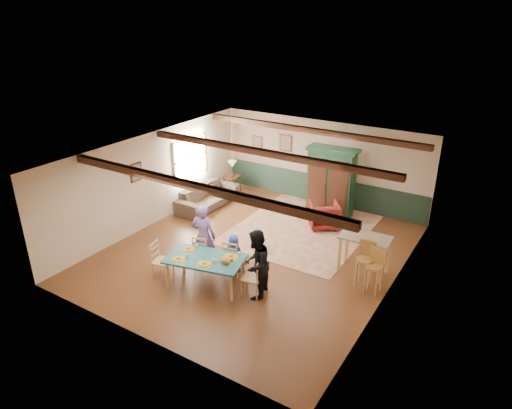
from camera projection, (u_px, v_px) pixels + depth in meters
The scene contains 35 objects.
floor at pixel (255, 252), 11.96m from camera, with size 8.00×8.00×0.00m, color #522C17.
wall_back at pixel (322, 162), 14.53m from camera, with size 7.00×0.02×2.70m, color beige.
wall_left at pixel (152, 179), 13.12m from camera, with size 0.02×8.00×2.70m, color beige.
wall_right at pixel (394, 240), 9.72m from camera, with size 0.02×8.00×2.70m, color beige.
ceiling at pixel (255, 153), 10.88m from camera, with size 7.00×8.00×0.02m, color white.
wainscot_back at pixel (320, 189), 14.88m from camera, with size 6.95×0.03×0.90m, color #1C3326.
ceiling_beam_front at pixel (194, 186), 9.13m from camera, with size 6.95×0.16×0.16m, color black.
ceiling_beam_mid at pixel (264, 153), 11.23m from camera, with size 6.95×0.16×0.16m, color black.
ceiling_beam_back at pixel (310, 130), 13.25m from camera, with size 6.95×0.16×0.16m, color black.
window_left at pixel (190, 157), 14.35m from camera, with size 0.06×1.60×1.30m, color white, non-canonical shape.
picture_left_wall at pixel (136, 172), 12.48m from camera, with size 0.04×0.42×0.52m, color gray, non-canonical shape.
picture_back_a at pixel (286, 143), 14.96m from camera, with size 0.45×0.04×0.55m, color gray, non-canonical shape.
picture_back_b at pixel (257, 143), 15.56m from camera, with size 0.38×0.04×0.48m, color gray, non-canonical shape.
dining_table at pixel (206, 272), 10.38m from camera, with size 1.74×0.97×0.72m, color #1F6463, non-canonical shape.
dining_chair_far_left at pixel (203, 251), 11.06m from camera, with size 0.41×0.43×0.92m, color tan, non-canonical shape.
dining_chair_far_right at pixel (233, 256), 10.84m from camera, with size 0.41×0.43×0.92m, color tan, non-canonical shape.
dining_chair_end_left at pixel (162, 260), 10.67m from camera, with size 0.41×0.43×0.92m, color tan, non-canonical shape.
dining_chair_end_right at pixel (252, 277), 10.02m from camera, with size 0.41×0.43×0.92m, color tan, non-canonical shape.
person_man at pixel (204, 236), 10.98m from camera, with size 0.61×0.40×1.67m, color #785796.
person_woman at pixel (256, 264), 9.86m from camera, with size 0.77×0.60×1.59m, color black.
person_child at pixel (234, 254), 10.89m from camera, with size 0.47×0.31×0.97m, color #27399F.
cat at pixel (225, 261), 9.96m from camera, with size 0.35×0.14×0.17m, color #BF7221, non-canonical shape.
place_setting_near_left at pixel (179, 257), 10.17m from camera, with size 0.39×0.29×0.11m, color gold, non-canonical shape.
place_setting_near_center at pixel (204, 262), 9.98m from camera, with size 0.39×0.29×0.11m, color gold, non-canonical shape.
place_setting_far_left at pixel (188, 247), 10.58m from camera, with size 0.39×0.29×0.11m, color gold, non-canonical shape.
place_setting_far_right at pixel (231, 255), 10.27m from camera, with size 0.39×0.29×0.11m, color gold, non-canonical shape.
area_rug at pixel (302, 229), 13.18m from camera, with size 3.51×4.16×0.01m, color beige.
armoire at pixel (331, 182), 13.71m from camera, with size 1.51×0.60×2.13m, color #143322.
armchair at pixel (324, 215), 13.18m from camera, with size 0.81×0.84×0.76m, color #511011.
sofa at pixel (208, 196), 14.59m from camera, with size 2.32×0.91×0.68m, color #43372A.
end_table at pixel (233, 184), 15.73m from camera, with size 0.48×0.48×0.59m, color black, non-canonical shape.
table_lamp at pixel (232, 168), 15.50m from camera, with size 0.30×0.30×0.54m, color beige, non-canonical shape.
counter_table at pixel (364, 255), 10.86m from camera, with size 1.17×0.68×0.97m, color #B5A58C, non-canonical shape.
bar_stool_left at pixel (364, 265), 10.30m from camera, with size 0.39×0.43×1.10m, color #B38845, non-canonical shape.
bar_stool_right at pixel (373, 272), 10.09m from camera, with size 0.37×0.41×1.05m, color #B38845, non-canonical shape.
Camera 1 is at (5.56, -8.87, 5.92)m, focal length 32.00 mm.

